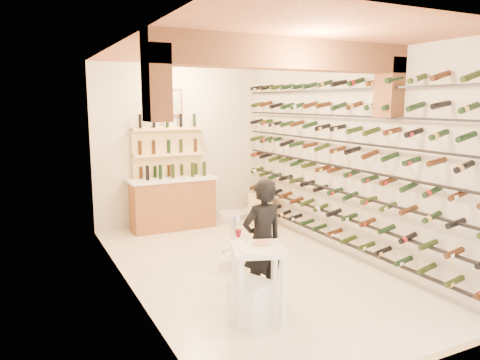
% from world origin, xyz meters
% --- Properties ---
extents(ground, '(6.00, 6.00, 0.00)m').
position_xyz_m(ground, '(0.00, 0.00, 0.00)').
color(ground, white).
rests_on(ground, ground).
extents(room_shell, '(3.52, 6.02, 3.21)m').
position_xyz_m(room_shell, '(0.00, -0.26, 2.25)').
color(room_shell, beige).
rests_on(room_shell, ground).
extents(wine_rack, '(0.32, 5.70, 2.56)m').
position_xyz_m(wine_rack, '(1.53, 0.00, 1.55)').
color(wine_rack, black).
rests_on(wine_rack, ground).
extents(back_counter, '(1.70, 0.62, 1.29)m').
position_xyz_m(back_counter, '(-0.30, 2.65, 0.53)').
color(back_counter, '#98592F').
rests_on(back_counter, ground).
extents(back_shelving, '(1.40, 0.31, 2.73)m').
position_xyz_m(back_shelving, '(-0.30, 2.89, 1.17)').
color(back_shelving, '#E4C680').
rests_on(back_shelving, ground).
extents(tasting_table, '(0.74, 0.74, 1.03)m').
position_xyz_m(tasting_table, '(-0.64, -1.44, 0.70)').
color(tasting_table, white).
rests_on(tasting_table, ground).
extents(white_stool, '(0.50, 0.50, 0.48)m').
position_xyz_m(white_stool, '(-0.77, -1.51, 0.24)').
color(white_stool, white).
rests_on(white_stool, ground).
extents(person, '(0.60, 0.43, 1.55)m').
position_xyz_m(person, '(-0.38, -1.07, 0.77)').
color(person, black).
rests_on(person, ground).
extents(chrome_barstool, '(0.44, 0.44, 0.86)m').
position_xyz_m(chrome_barstool, '(-0.21, 0.10, 0.50)').
color(chrome_barstool, silver).
rests_on(chrome_barstool, ground).
extents(crate_lower, '(0.63, 0.51, 0.33)m').
position_xyz_m(crate_lower, '(1.40, 2.20, 0.17)').
color(crate_lower, '#DDC179').
rests_on(crate_lower, ground).
extents(crate_upper, '(0.57, 0.50, 0.28)m').
position_xyz_m(crate_upper, '(1.40, 2.20, 0.47)').
color(crate_upper, '#DDC179').
rests_on(crate_upper, crate_lower).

